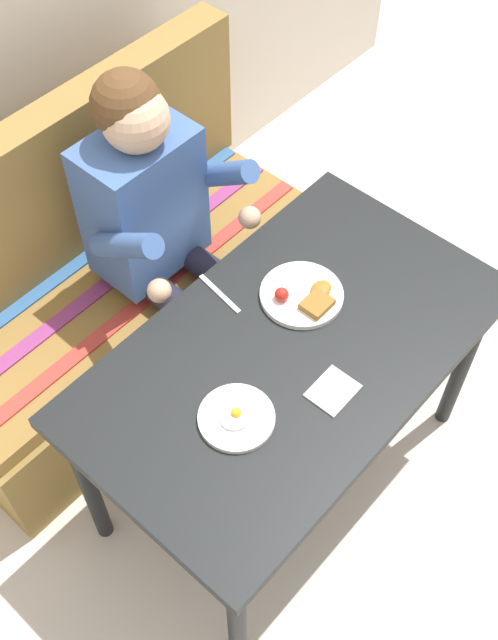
% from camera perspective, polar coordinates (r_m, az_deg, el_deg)
% --- Properties ---
extents(ground_plane, '(8.00, 8.00, 0.00)m').
position_cam_1_polar(ground_plane, '(2.68, 2.43, -10.96)').
color(ground_plane, beige).
extents(table, '(1.20, 0.70, 0.73)m').
position_cam_1_polar(table, '(2.12, 3.03, -3.33)').
color(table, black).
rests_on(table, ground).
extents(couch, '(1.44, 0.56, 1.00)m').
position_cam_1_polar(couch, '(2.71, -9.73, 2.00)').
color(couch, olive).
rests_on(couch, ground).
extents(person, '(0.45, 0.61, 1.21)m').
position_cam_1_polar(person, '(2.35, -6.55, 7.41)').
color(person, '#3F609F').
rests_on(person, ground).
extents(plate_breakfast, '(0.23, 0.23, 0.05)m').
position_cam_1_polar(plate_breakfast, '(2.15, 4.00, 1.82)').
color(plate_breakfast, white).
rests_on(plate_breakfast, table).
extents(plate_eggs, '(0.19, 0.19, 0.04)m').
position_cam_1_polar(plate_eggs, '(1.93, -0.93, -7.17)').
color(plate_eggs, white).
rests_on(plate_eggs, table).
extents(napkin, '(0.12, 0.10, 0.01)m').
position_cam_1_polar(napkin, '(1.99, 6.18, -5.19)').
color(napkin, silver).
rests_on(napkin, table).
extents(fork, '(0.04, 0.17, 0.00)m').
position_cam_1_polar(fork, '(2.16, -2.17, 1.95)').
color(fork, silver).
rests_on(fork, table).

